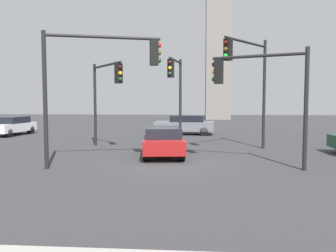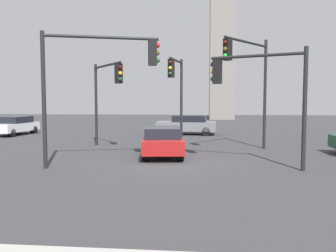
% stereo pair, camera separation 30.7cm
% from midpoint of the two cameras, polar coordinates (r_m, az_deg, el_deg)
% --- Properties ---
extents(ground_plane, '(103.83, 103.83, 0.00)m').
position_cam_midpoint_polar(ground_plane, '(14.71, -0.30, -6.02)').
color(ground_plane, '#38383A').
extents(traffic_light_0, '(2.31, 2.94, 4.78)m').
position_cam_midpoint_polar(traffic_light_0, '(18.90, -10.80, 6.64)').
color(traffic_light_0, black).
rests_on(traffic_light_0, ground_plane).
extents(traffic_light_1, '(0.71, 2.73, 5.19)m').
position_cam_midpoint_polar(traffic_light_1, '(19.99, 0.88, 7.24)').
color(traffic_light_1, black).
rests_on(traffic_light_1, ground_plane).
extents(traffic_light_2, '(3.53, 1.47, 4.61)m').
position_cam_midpoint_polar(traffic_light_2, '(13.82, 14.30, 7.00)').
color(traffic_light_2, black).
rests_on(traffic_light_2, ground_plane).
extents(traffic_light_3, '(2.58, 3.19, 5.92)m').
position_cam_midpoint_polar(traffic_light_3, '(17.90, 12.93, 9.09)').
color(traffic_light_3, black).
rests_on(traffic_light_3, ground_plane).
extents(traffic_light_4, '(4.42, 1.44, 5.26)m').
position_cam_midpoint_polar(traffic_light_4, '(13.69, -11.91, 9.37)').
color(traffic_light_4, black).
rests_on(traffic_light_4, ground_plane).
extents(car_0, '(2.21, 4.32, 1.43)m').
position_cam_midpoint_polar(car_0, '(28.75, -25.13, 0.06)').
color(car_0, silver).
rests_on(car_0, ground_plane).
extents(car_1, '(2.29, 4.27, 1.39)m').
position_cam_midpoint_polar(car_1, '(16.06, -1.37, -2.52)').
color(car_1, maroon).
rests_on(car_1, ground_plane).
extents(car_3, '(4.68, 2.31, 1.52)m').
position_cam_midpoint_polar(car_3, '(26.68, 2.58, 0.28)').
color(car_3, slate).
rests_on(car_3, ground_plane).
extents(skyline_tower, '(3.54, 3.54, 23.10)m').
position_cam_midpoint_polar(skyline_tower, '(51.13, 8.27, 14.20)').
color(skyline_tower, gray).
rests_on(skyline_tower, ground_plane).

